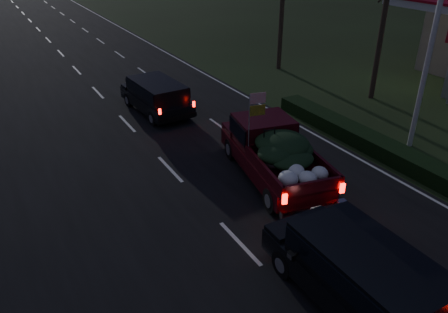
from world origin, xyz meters
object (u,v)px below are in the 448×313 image
lead_suv (157,94)px  rear_suv (363,273)px  pickup_truck (274,150)px  light_pole (439,8)px

lead_suv → rear_suv: bearing=-95.7°
pickup_truck → lead_suv: (-1.25, 7.91, -0.10)m
pickup_truck → rear_suv: (-1.84, -6.06, -0.02)m
light_pole → lead_suv: 12.40m
pickup_truck → lead_suv: size_ratio=1.26×
lead_suv → rear_suv: (-0.59, -13.97, 0.08)m
light_pole → lead_suv: light_pole is taller
light_pole → lead_suv: (-7.73, 8.58, -4.50)m
light_pole → pickup_truck: 7.86m
pickup_truck → rear_suv: size_ratio=1.19×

